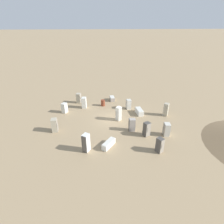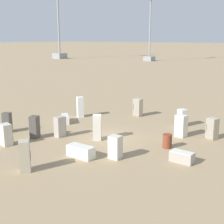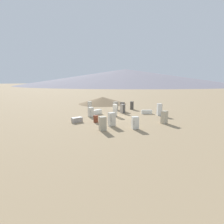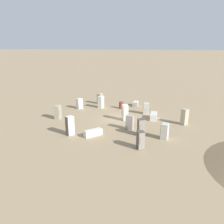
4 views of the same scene
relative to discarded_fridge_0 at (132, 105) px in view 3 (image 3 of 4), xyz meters
The scene contains 19 objects.
ground_plane 8.09m from the discarded_fridge_0, 63.52° to the right, with size 1000.00×1000.00×0.00m, color #9E8460.
mountain_ridge_0 247.24m from the discarded_fridge_0, 135.49° to the left, with size 316.98×316.98×24.46m.
dirt_mound 10.91m from the discarded_fridge_0, behind, with size 11.78×11.78×1.67m.
discarded_fridge_0 is the anchor object (origin of this frame).
discarded_fridge_1 2.94m from the discarded_fridge_0, 82.94° to the right, with size 0.84×0.82×1.67m.
discarded_fridge_2 13.95m from the discarded_fridge_0, 78.80° to the right, with size 0.68×1.40×0.66m.
discarded_fridge_3 3.24m from the discarded_fridge_0, 125.28° to the right, with size 0.78×0.88×1.52m.
discarded_fridge_4 7.49m from the discarded_fridge_0, 67.70° to the right, with size 0.82×0.81×1.89m.
discarded_fridge_5 8.26m from the discarded_fridge_0, 117.69° to the right, with size 0.88×0.89×1.79m.
discarded_fridge_6 13.56m from the discarded_fridge_0, 57.38° to the right, with size 0.77×0.89×1.67m.
discarded_fridge_7 4.53m from the discarded_fridge_0, 67.43° to the right, with size 0.79×0.65×1.55m.
discarded_fridge_8 11.98m from the discarded_fridge_0, 26.39° to the right, with size 0.65×0.77×1.65m.
discarded_fridge_9 15.76m from the discarded_fridge_0, 58.87° to the right, with size 0.84×0.87×1.58m.
discarded_fridge_10 8.30m from the discarded_fridge_0, 92.61° to the right, with size 0.82×1.83×0.74m.
discarded_fridge_11 5.11m from the discarded_fridge_0, 17.62° to the right, with size 1.61×1.75×0.65m.
discarded_fridge_12 14.37m from the discarded_fridge_0, 45.41° to the right, with size 0.91×0.94×1.44m.
discarded_fridge_13 7.24m from the discarded_fridge_0, ahead, with size 0.85×0.89×1.92m.
discarded_fridge_14 10.17m from the discarded_fridge_0, 85.68° to the right, with size 0.71×0.75×1.45m.
rusty_barrel 12.59m from the discarded_fridge_0, 69.42° to the right, with size 0.63×0.63×0.95m.
Camera 3 is at (19.67, -17.79, 5.42)m, focal length 28.00 mm.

